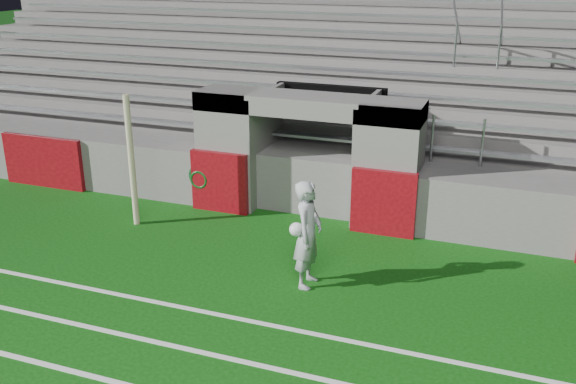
% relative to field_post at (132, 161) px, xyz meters
% --- Properties ---
extents(ground, '(90.00, 90.00, 0.00)m').
position_rel_field_post_xyz_m(ground, '(3.14, -1.70, -1.37)').
color(ground, '#0B430B').
rests_on(ground, ground).
extents(field_post, '(0.13, 0.13, 2.74)m').
position_rel_field_post_xyz_m(field_post, '(0.00, 0.00, 0.00)').
color(field_post, beige).
rests_on(field_post, ground).
extents(stadium_structure, '(26.00, 8.48, 5.42)m').
position_rel_field_post_xyz_m(stadium_structure, '(3.15, 6.27, 0.12)').
color(stadium_structure, '#63605E').
rests_on(stadium_structure, ground).
extents(goalkeeper_with_ball, '(0.51, 0.69, 1.87)m').
position_rel_field_post_xyz_m(goalkeeper_with_ball, '(4.20, -1.26, -0.43)').
color(goalkeeper_with_ball, '#AFB4BA').
rests_on(goalkeeper_with_ball, ground).
extents(hose_coil, '(0.55, 0.14, 0.56)m').
position_rel_field_post_xyz_m(hose_coil, '(0.87, 1.24, -0.64)').
color(hose_coil, '#0B3B18').
rests_on(hose_coil, ground).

